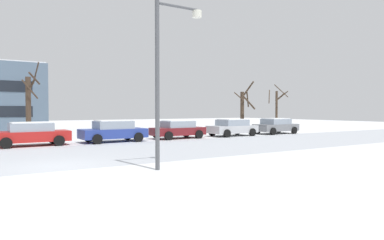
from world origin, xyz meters
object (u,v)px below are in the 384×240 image
(parked_car_blue, at_px, (113,131))
(parked_car_gray, at_px, (276,126))
(parked_car_silver, at_px, (232,127))
(parked_car_maroon, at_px, (178,129))
(street_lamp, at_px, (166,67))
(parked_car_red, at_px, (31,134))

(parked_car_blue, bearing_deg, parked_car_gray, -0.14)
(parked_car_silver, bearing_deg, parked_car_maroon, 177.71)
(street_lamp, height_order, parked_car_red, street_lamp)
(parked_car_blue, bearing_deg, parked_car_red, 179.57)
(street_lamp, height_order, parked_car_gray, street_lamp)
(parked_car_red, xyz_separation_m, parked_car_maroon, (10.15, 0.07, -0.02))
(parked_car_silver, bearing_deg, parked_car_red, 179.51)
(street_lamp, xyz_separation_m, parked_car_silver, (11.84, 11.18, -3.02))
(parked_car_blue, height_order, parked_car_silver, parked_car_blue)
(parked_car_maroon, relative_size, parked_car_gray, 0.96)
(street_lamp, relative_size, parked_car_maroon, 1.49)
(parked_car_gray, bearing_deg, parked_car_silver, -179.38)
(parked_car_maroon, height_order, parked_car_silver, parked_car_silver)
(parked_car_silver, distance_m, parked_car_gray, 5.07)
(parked_car_blue, xyz_separation_m, parked_car_gray, (15.22, -0.04, -0.03))
(parked_car_blue, height_order, parked_car_gray, parked_car_blue)
(street_lamp, xyz_separation_m, parked_car_red, (-3.38, 11.31, -3.01))
(street_lamp, xyz_separation_m, parked_car_maroon, (6.77, 11.39, -3.04))
(parked_car_red, height_order, parked_car_silver, parked_car_red)
(parked_car_red, distance_m, parked_car_silver, 15.22)
(parked_car_red, bearing_deg, parked_car_maroon, 0.41)
(parked_car_silver, relative_size, parked_car_gray, 0.99)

